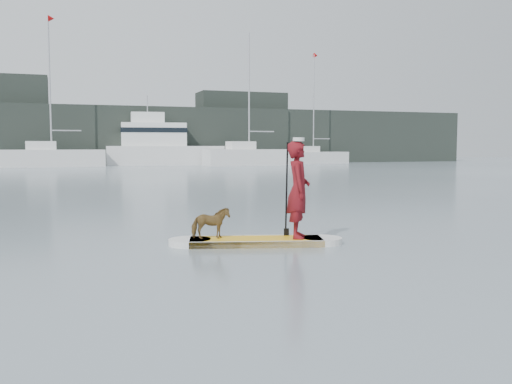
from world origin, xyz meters
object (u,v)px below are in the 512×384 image
object	(u,v)px
paddleboard	(256,241)
motor_yacht_a	(160,145)
sailboat_d	(51,156)
sailboat_e	(248,156)
sailboat_f	(313,156)
paddler	(298,190)
dog	(211,223)

from	to	relation	value
paddleboard	motor_yacht_a	xyz separation A→B (m)	(6.17, 47.53, 1.89)
sailboat_d	sailboat_e	bearing A→B (deg)	-8.89
motor_yacht_a	sailboat_d	bearing A→B (deg)	-164.22
sailboat_f	motor_yacht_a	world-z (taller)	sailboat_f
sailboat_d	sailboat_e	distance (m)	18.61
paddler	sailboat_e	world-z (taller)	sailboat_e
paddler	sailboat_f	xyz separation A→B (m)	(21.74, 46.56, -0.24)
dog	motor_yacht_a	bearing A→B (deg)	-5.18
sailboat_e	dog	bearing A→B (deg)	-111.97
sailboat_d	motor_yacht_a	world-z (taller)	sailboat_d
sailboat_d	sailboat_f	world-z (taller)	sailboat_d
dog	sailboat_d	xyz separation A→B (m)	(-3.39, 45.42, 0.56)
paddleboard	paddler	xyz separation A→B (m)	(0.78, -0.21, 0.98)
paddleboard	motor_yacht_a	size ratio (longest dim) A/B	0.27
dog	sailboat_f	distance (m)	51.70
paddleboard	sailboat_f	bearing A→B (deg)	79.21
paddler	sailboat_d	xyz separation A→B (m)	(-4.99, 45.86, -0.06)
sailboat_d	sailboat_f	bearing A→B (deg)	-1.34
paddler	dog	distance (m)	1.77
dog	sailboat_d	bearing A→B (deg)	7.50
sailboat_d	paddleboard	bearing A→B (deg)	-87.56
paddleboard	sailboat_e	size ratio (longest dim) A/B	0.25
dog	paddleboard	bearing A→B (deg)	-101.89
sailboat_f	sailboat_e	bearing A→B (deg)	-171.70
paddleboard	sailboat_d	bearing A→B (deg)	110.41
dog	sailboat_e	xyz separation A→B (m)	(15.11, 43.46, 0.51)
dog	sailboat_f	size ratio (longest dim) A/B	0.06
sailboat_d	dog	bearing A→B (deg)	-88.58
paddleboard	sailboat_f	distance (m)	51.53
paddler	sailboat_e	bearing A→B (deg)	5.12
paddler	sailboat_f	distance (m)	51.38
paddler	sailboat_f	bearing A→B (deg)	-2.81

